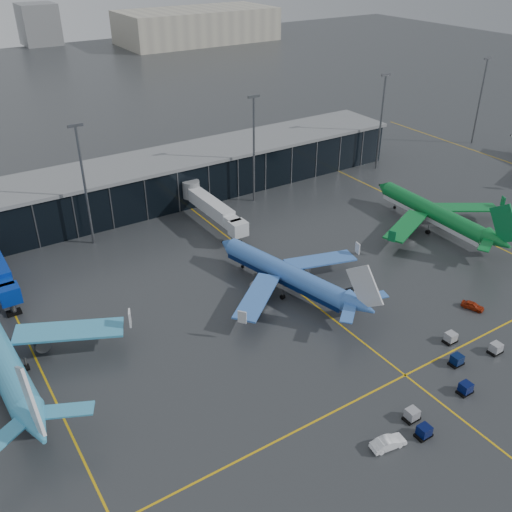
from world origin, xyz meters
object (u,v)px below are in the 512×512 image
mobile_airstair (354,295)px  service_van_white (388,443)px  airliner_klm_near (285,262)px  baggage_carts (452,378)px  service_van_red (473,306)px  airliner_aer_lingus (434,203)px

mobile_airstair → service_van_white: mobile_airstair is taller
airliner_klm_near → service_van_white: size_ratio=7.78×
baggage_carts → mobile_airstair: mobile_airstair is taller
mobile_airstair → service_van_red: (15.20, -13.52, -0.12)m
baggage_carts → service_van_red: 20.61m
airliner_klm_near → airliner_aer_lingus: size_ratio=0.95×
mobile_airstair → service_van_white: size_ratio=0.72×
airliner_klm_near → airliner_aer_lingus: 41.70m
baggage_carts → airliner_klm_near: bearing=100.6°
airliner_klm_near → baggage_carts: (6.22, -33.33, -4.95)m
baggage_carts → mobile_airstair: size_ratio=7.07×
service_van_red → service_van_white: bearing=-178.1°
baggage_carts → service_van_red: size_ratio=6.34×
airliner_klm_near → baggage_carts: size_ratio=1.53×
airliner_klm_near → mobile_airstair: airliner_klm_near is taller
mobile_airstair → baggage_carts: bearing=-100.6°
airliner_klm_near → baggage_carts: bearing=-92.6°
service_van_white → airliner_aer_lingus: bearing=-43.3°
airliner_aer_lingus → baggage_carts: 50.96m
airliner_aer_lingus → service_van_red: size_ratio=10.17×
mobile_airstair → service_van_red: 20.34m
airliner_klm_near → mobile_airstair: 13.59m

